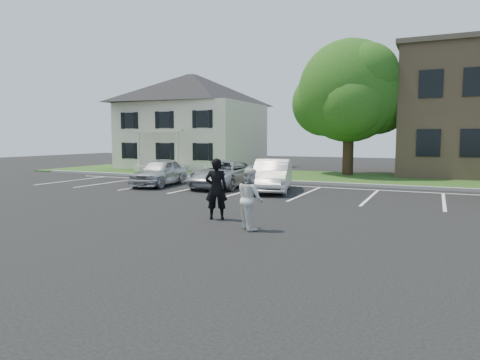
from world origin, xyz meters
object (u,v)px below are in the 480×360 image
at_px(tree, 351,94).
at_px(car_white_sedan, 272,175).
at_px(house, 192,121).
at_px(man_black_suit, 216,189).
at_px(car_silver_west, 160,172).
at_px(car_silver_minivan, 224,174).
at_px(man_white_shirt, 250,198).

bearing_deg(tree, car_white_sedan, -99.96).
relative_size(house, car_white_sedan, 2.28).
xyz_separation_m(man_black_suit, car_silver_west, (-7.01, 6.94, -0.24)).
bearing_deg(tree, car_silver_west, -127.71).
distance_m(car_silver_minivan, car_white_sedan, 2.79).
bearing_deg(man_black_suit, tree, -115.32).
height_order(house, tree, tree).
relative_size(car_silver_west, car_white_sedan, 0.91).
relative_size(house, tree, 1.17).
height_order(tree, car_silver_minivan, tree).
bearing_deg(car_silver_minivan, man_black_suit, -66.44).
bearing_deg(car_white_sedan, man_white_shirt, -87.99).
bearing_deg(car_white_sedan, house, 119.65).
height_order(tree, man_black_suit, tree).
distance_m(man_white_shirt, car_silver_west, 11.57).
bearing_deg(car_silver_minivan, car_white_sedan, -10.91).
height_order(car_silver_west, car_white_sedan, car_white_sedan).
xyz_separation_m(car_silver_west, car_silver_minivan, (3.38, 0.72, -0.03)).
relative_size(tree, man_black_suit, 4.68).
relative_size(man_black_suit, man_white_shirt, 1.11).
height_order(house, man_white_shirt, house).
relative_size(man_black_suit, car_white_sedan, 0.42).
distance_m(man_black_suit, car_silver_minivan, 8.47).
xyz_separation_m(house, man_white_shirt, (13.70, -19.82, -2.98)).
height_order(house, man_black_suit, house).
bearing_deg(car_silver_west, house, 105.63).
relative_size(house, man_white_shirt, 6.06).
bearing_deg(tree, man_white_shirt, -87.98).
height_order(house, car_silver_west, house).
height_order(man_black_suit, car_white_sedan, man_black_suit).
relative_size(tree, car_silver_minivan, 1.82).
bearing_deg(car_silver_minivan, tree, 62.84).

